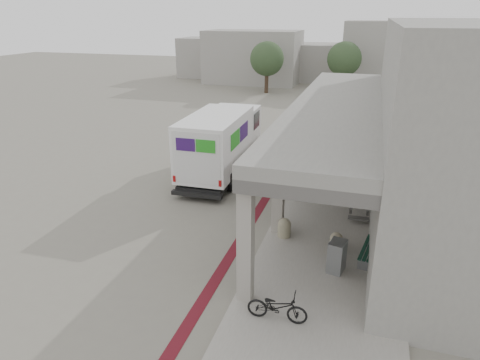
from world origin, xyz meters
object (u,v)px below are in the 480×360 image
(fedex_truck, at_px, (222,141))
(bicycle_black, at_px, (277,307))
(bench, at_px, (369,250))
(utility_cabinet, at_px, (337,256))

(fedex_truck, xyz_separation_m, bicycle_black, (4.81, -9.70, -1.11))
(fedex_truck, bearing_deg, bench, -42.65)
(utility_cabinet, bearing_deg, bicycle_black, -102.30)
(bench, relative_size, utility_cabinet, 1.78)
(utility_cabinet, xyz_separation_m, bicycle_black, (-1.20, -2.66, -0.09))
(bicycle_black, bearing_deg, utility_cabinet, -25.72)
(fedex_truck, distance_m, bench, 9.27)
(fedex_truck, bearing_deg, utility_cabinet, -50.92)
(fedex_truck, xyz_separation_m, utility_cabinet, (6.01, -7.04, -1.02))
(bench, distance_m, bicycle_black, 4.20)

